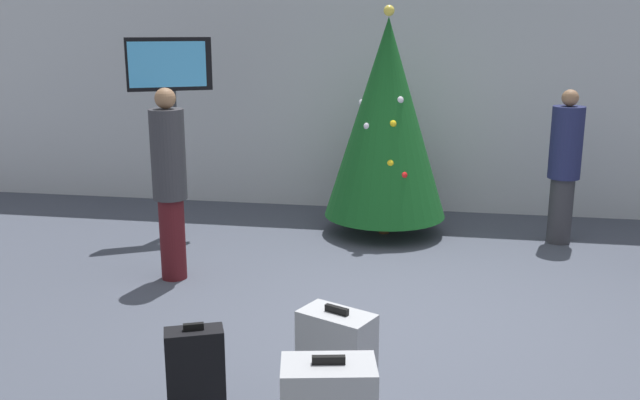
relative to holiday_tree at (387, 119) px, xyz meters
The scene contains 8 objects.
ground_plane 2.74m from the holiday_tree, 82.34° to the right, with size 16.00×16.00×0.00m, color #424754.
back_wall 1.29m from the holiday_tree, 75.24° to the left, with size 16.00×0.20×3.31m, color #B7BCC1.
holiday_tree is the anchor object (origin of this frame).
flight_info_kiosk 2.43m from the holiday_tree, behind, with size 0.87×0.50×2.23m.
traveller_0 2.00m from the holiday_tree, ahead, with size 0.43×0.43×1.70m.
traveller_1 2.65m from the holiday_tree, 135.27° to the right, with size 0.44×0.44×1.82m.
suitcase_0 4.22m from the holiday_tree, 89.28° to the right, with size 0.49×0.40×0.78m.
suitcase_3 4.45m from the holiday_tree, 100.23° to the right, with size 0.38×0.28×0.68m.
Camera 1 is at (0.28, -5.46, 2.36)m, focal length 39.13 mm.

